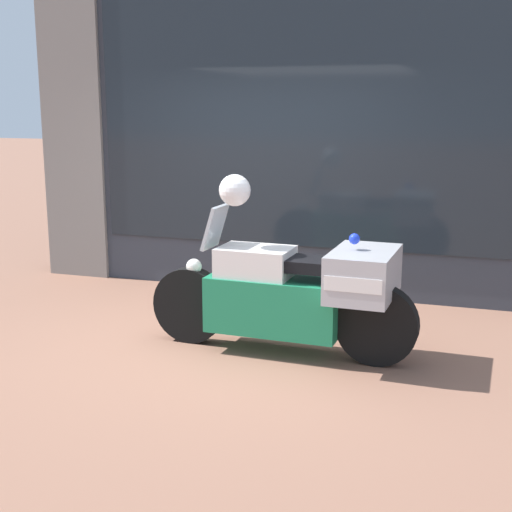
{
  "coord_description": "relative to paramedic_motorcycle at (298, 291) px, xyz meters",
  "views": [
    {
      "loc": [
        2.28,
        -5.7,
        2.11
      ],
      "look_at": [
        0.26,
        0.39,
        0.72
      ],
      "focal_mm": 50.0,
      "sensor_mm": 36.0,
      "label": 1
    }
  ],
  "objects": [
    {
      "name": "window_display",
      "position": [
        -0.47,
        2.14,
        -0.11
      ],
      "size": [
        4.58,
        0.3,
        1.86
      ],
      "color": "slate",
      "rests_on": "ground"
    },
    {
      "name": "white_helmet",
      "position": [
        -0.56,
        0.02,
        0.83
      ],
      "size": [
        0.27,
        0.27,
        0.27
      ],
      "primitive_type": "sphere",
      "color": "white",
      "rests_on": "paramedic_motorcycle"
    },
    {
      "name": "paramedic_motorcycle",
      "position": [
        0.0,
        0.0,
        0.0
      ],
      "size": [
        2.35,
        0.81,
        1.25
      ],
      "rotation": [
        0.0,
        0.0,
        3.11
      ],
      "color": "black",
      "rests_on": "ground"
    },
    {
      "name": "shop_building",
      "position": [
        -1.17,
        2.11,
        1.45
      ],
      "size": [
        5.83,
        0.55,
        4.0
      ],
      "color": "#333842",
      "rests_on": "ground"
    },
    {
      "name": "ground_plane",
      "position": [
        -0.79,
        0.11,
        -0.55
      ],
      "size": [
        60.0,
        60.0,
        0.0
      ],
      "primitive_type": "plane",
      "color": "#8E604C"
    }
  ]
}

